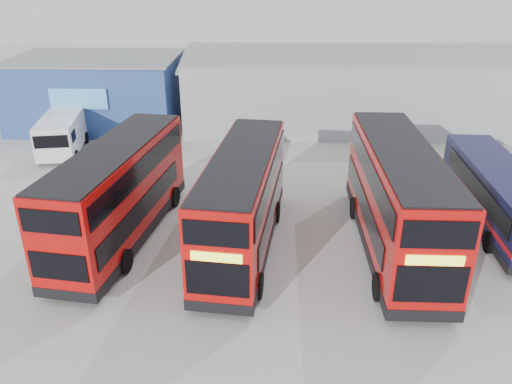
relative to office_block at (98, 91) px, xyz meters
name	(u,v)px	position (x,y,z in m)	size (l,w,h in m)	color
ground_plane	(288,244)	(14.00, -17.99, -2.58)	(120.00, 120.00, 0.00)	#969691
office_block	(98,91)	(0.00, 0.00, 0.00)	(12.30, 8.32, 5.12)	navy
maintenance_shed	(383,87)	(22.00, 2.01, 0.02)	(30.50, 12.00, 5.89)	#8E939B
double_decker_left	(119,194)	(6.56, -17.68, -0.39)	(3.99, 10.64, 4.40)	#AD0B09
double_decker_centre	(243,203)	(12.03, -18.29, -0.41)	(3.65, 10.49, 4.35)	#AD0B09
double_decker_right	(397,200)	(18.55, -18.18, -0.27)	(2.92, 11.02, 4.64)	#AD0B09
single_decker_blue	(497,196)	(23.96, -15.62, -1.20)	(2.90, 10.38, 2.78)	#0C1135
panel_van	(62,133)	(-0.44, -6.67, -1.21)	(3.14, 5.88, 2.44)	silver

